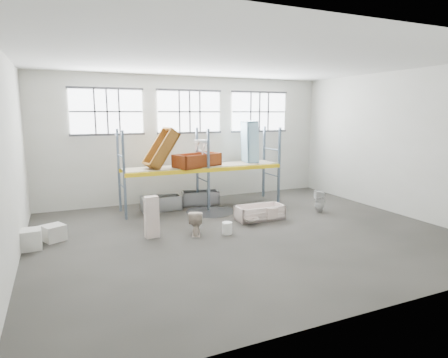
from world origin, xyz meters
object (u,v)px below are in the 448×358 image
toilet_beige (196,222)px  steel_tub_right (200,198)px  rust_tub_flat (197,160)px  bathtub_beige (260,212)px  cistern_tall (152,217)px  toilet_white (320,201)px  blue_tub_upright (250,142)px  steel_tub_left (161,203)px  carton_near (29,240)px  bucket (227,228)px

toilet_beige → steel_tub_right: size_ratio=0.52×
steel_tub_right → rust_tub_flat: (-0.31, -0.56, 1.56)m
bathtub_beige → toilet_beige: toilet_beige is taller
cistern_tall → rust_tub_flat: size_ratio=0.69×
toilet_beige → toilet_white: (4.99, 0.61, 0.03)m
toilet_beige → toilet_white: toilet_white is taller
toilet_beige → cistern_tall: bearing=10.1°
steel_tub_right → blue_tub_upright: (2.04, -0.25, 2.13)m
toilet_white → steel_tub_left: 5.82m
bathtub_beige → carton_near: bearing=-179.0°
toilet_white → carton_near: toilet_white is taller
steel_tub_left → steel_tub_right: steel_tub_left is taller
toilet_white → blue_tub_upright: size_ratio=0.48×
cistern_tall → steel_tub_right: (2.67, 3.23, -0.34)m
blue_tub_upright → toilet_white: bearing=-59.7°
cistern_tall → bucket: (2.11, -0.60, -0.43)m
rust_tub_flat → blue_tub_upright: blue_tub_upright is taller
toilet_beige → blue_tub_upright: (3.46, 3.23, 2.02)m
blue_tub_upright → cistern_tall: bearing=-147.7°
toilet_beige → steel_tub_left: toilet_beige is taller
steel_tub_left → blue_tub_upright: (3.69, 0.04, 2.13)m
steel_tub_right → rust_tub_flat: size_ratio=0.81×
blue_tub_upright → carton_near: size_ratio=2.70×
blue_tub_upright → carton_near: blue_tub_upright is taller
rust_tub_flat → bucket: (-0.25, -3.27, -1.64)m
bathtub_beige → steel_tub_right: bearing=111.6°
bathtub_beige → toilet_beige: size_ratio=2.18×
bathtub_beige → bucket: bathtub_beige is taller
blue_tub_upright → bucket: 4.95m
bathtub_beige → blue_tub_upright: bearing=70.5°
bathtub_beige → bucket: bearing=-148.6°
toilet_beige → rust_tub_flat: (1.11, 2.92, 1.45)m
cistern_tall → carton_near: 3.24m
steel_tub_left → carton_near: size_ratio=2.32×
cistern_tall → bucket: size_ratio=3.41×
cistern_tall → rust_tub_flat: (2.36, 2.67, 1.22)m
steel_tub_left → steel_tub_right: 1.67m
toilet_beige → bucket: bearing=179.8°
bathtub_beige → cistern_tall: size_ratio=1.34×
cistern_tall → carton_near: bearing=170.5°
toilet_beige → bucket: size_ratio=2.09×
bathtub_beige → bucket: size_ratio=4.56×
bathtub_beige → carton_near: size_ratio=2.60×
bucket → rust_tub_flat: bearing=85.6°
bucket → bathtub_beige: bearing=30.7°
bathtub_beige → steel_tub_left: size_ratio=1.12×
toilet_beige → toilet_white: bearing=-151.4°
steel_tub_left → toilet_white: bearing=-26.3°
bathtub_beige → rust_tub_flat: 3.11m
bathtub_beige → toilet_beige: (-2.51, -0.64, 0.13)m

